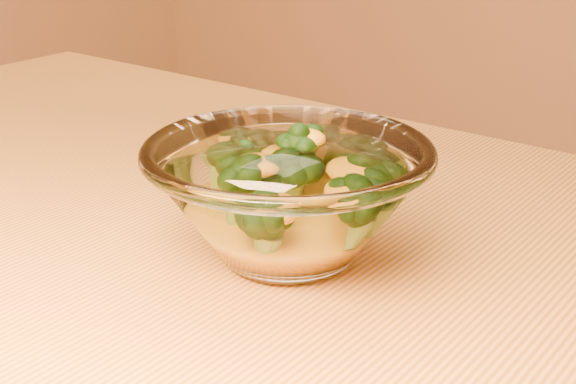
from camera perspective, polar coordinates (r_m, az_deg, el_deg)
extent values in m
cube|color=#CB843D|center=(0.56, -9.23, -7.22)|extent=(1.20, 0.80, 0.04)
cylinder|color=brown|center=(1.29, -14.04, -8.54)|extent=(0.06, 0.06, 0.71)
ellipsoid|color=white|center=(0.55, 0.00, -4.05)|extent=(0.09, 0.09, 0.02)
torus|color=white|center=(0.52, 0.00, 2.90)|extent=(0.19, 0.19, 0.01)
ellipsoid|color=#FFAB15|center=(0.54, 0.00, -2.19)|extent=(0.10, 0.10, 0.03)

